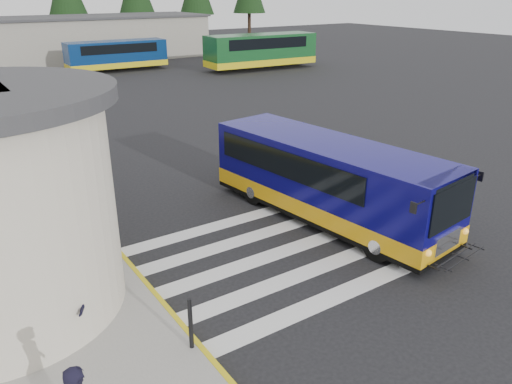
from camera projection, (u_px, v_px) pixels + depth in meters
ground at (273, 238)px, 14.41m from camera, size 140.00×140.00×0.00m
curb_strip at (91, 220)px, 15.35m from camera, size 0.12×34.00×0.16m
crosswalk at (275, 254)px, 13.53m from camera, size 8.00×5.35×0.01m
depot_building at (73, 39)px, 48.95m from camera, size 26.40×8.40×4.20m
transit_bus at (328, 183)px, 15.25m from camera, size 3.66×8.91×2.46m
pedestrian_b at (70, 310)px, 9.62m from camera, size 0.81×0.92×1.57m
bollard at (191, 324)px, 9.60m from camera, size 0.09×0.09×1.12m
far_bus_a at (116, 54)px, 43.16m from camera, size 8.53×2.60×2.18m
far_bus_b at (261, 50)px, 43.97m from camera, size 10.16×3.40×2.58m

